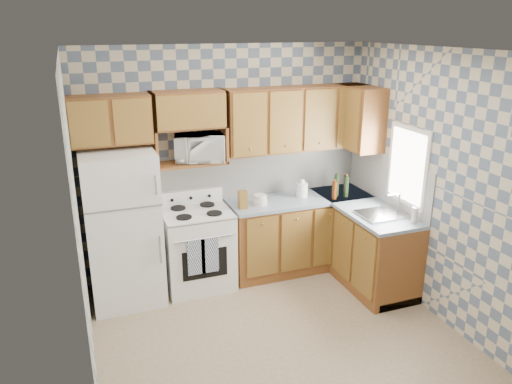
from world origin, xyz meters
The scene contains 30 objects.
floor centered at (0.00, 0.00, 0.00)m, with size 3.40×3.40×0.00m, color #816C51.
back_wall centered at (0.00, 1.60, 1.35)m, with size 3.40×0.02×2.70m, color slate.
right_wall centered at (1.70, 0.00, 1.35)m, with size 0.02×3.20×2.70m, color slate.
backsplash_back centered at (0.40, 1.59, 1.20)m, with size 2.60×0.01×0.56m, color white.
backsplash_right centered at (1.69, 0.80, 1.20)m, with size 0.01×1.60×0.56m, color white.
refrigerator centered at (-1.27, 1.25, 0.84)m, with size 0.75×0.70×1.68m, color white.
stove_body centered at (-0.47, 1.28, 0.45)m, with size 0.76×0.65×0.90m, color white.
cooktop centered at (-0.47, 1.28, 0.91)m, with size 0.76×0.65×0.03m, color silver.
backguard centered at (-0.47, 1.55, 1.00)m, with size 0.76×0.08×0.17m, color white.
dish_towel_left centered at (-0.57, 0.93, 0.53)m, with size 0.19×0.03×0.41m, color navy.
dish_towel_right centered at (-0.42, 0.93, 0.53)m, with size 0.19×0.03×0.41m, color navy.
base_cabinets_back centered at (0.82, 1.30, 0.44)m, with size 1.75×0.60×0.88m, color brown.
base_cabinets_right centered at (1.40, 0.80, 0.44)m, with size 0.60×1.60×0.88m, color brown.
countertop_back centered at (0.82, 1.30, 0.90)m, with size 1.77×0.63×0.04m, color slate.
countertop_right centered at (1.40, 0.80, 0.90)m, with size 0.63×1.60×0.04m, color slate.
upper_cabinets_back centered at (0.82, 1.44, 1.85)m, with size 1.75×0.33×0.74m, color brown.
upper_cabinets_fridge centered at (-1.29, 1.44, 1.97)m, with size 0.82×0.33×0.50m, color brown.
upper_cabinets_right centered at (1.53, 1.25, 1.85)m, with size 0.33×0.70×0.74m, color brown.
microwave_shelf centered at (-0.47, 1.44, 1.44)m, with size 0.80×0.33×0.03m, color brown.
microwave centered at (-0.36, 1.45, 1.60)m, with size 0.54×0.37×0.30m, color white.
sink centered at (1.40, 0.45, 0.93)m, with size 0.48×0.40×0.03m, color #B7B7BC.
window centered at (1.69, 0.45, 1.45)m, with size 0.02×0.66×0.86m, color silver.
bottle_0 centered at (1.25, 1.18, 1.05)m, with size 0.06×0.06×0.27m, color black.
bottle_1 centered at (1.35, 1.12, 1.04)m, with size 0.06×0.06×0.25m, color black.
bottle_2 centered at (1.40, 1.22, 1.04)m, with size 0.06×0.06×0.23m, color #4F230A.
bottle_3 centered at (1.18, 1.10, 1.03)m, with size 0.06×0.06×0.21m, color #4F230A.
knife_block centered at (0.05, 1.18, 1.02)m, with size 0.09×0.09×0.20m, color brown.
electric_kettle centered at (0.85, 1.30, 1.01)m, with size 0.14×0.14×0.17m, color white.
food_containers centered at (0.28, 1.24, 0.98)m, with size 0.17×0.17×0.11m, color silver, non-canonical shape.
soap_bottle centered at (1.60, 0.14, 1.01)m, with size 0.06×0.06×0.17m, color silver.
Camera 1 is at (-1.66, -3.83, 2.90)m, focal length 35.00 mm.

